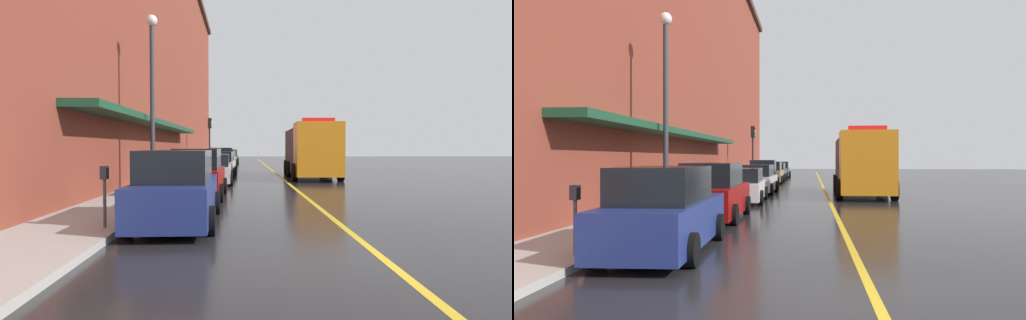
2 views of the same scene
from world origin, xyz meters
The scene contains 18 objects.
ground_plane centered at (0.00, 25.00, 0.00)m, with size 112.00×112.00×0.00m, color #232326.
sidewalk_left centered at (-6.20, 25.00, 0.07)m, with size 2.40×70.00×0.15m, color #ADA8A0.
lane_center_stripe centered at (0.00, 25.00, 0.00)m, with size 0.16×70.00×0.01m, color gold.
brick_building_left centered at (-14.27, 24.00, 9.45)m, with size 14.91×64.00×18.89m.
parked_car_0 centered at (-3.98, 3.59, 0.84)m, with size 2.06×4.81×1.81m.
parked_car_1 centered at (-4.03, 9.08, 0.85)m, with size 1.99×4.65×1.83m.
parked_car_2 centered at (-3.89, 15.05, 0.73)m, with size 2.07×4.51×1.53m.
parked_car_3 centered at (-3.86, 20.77, 0.76)m, with size 2.16×4.64×1.61m.
parked_car_4 centered at (-4.03, 26.15, 0.86)m, with size 2.11×4.45×1.85m.
parked_car_5 centered at (-3.98, 31.46, 0.80)m, with size 2.06×4.20×1.72m.
parked_car_6 centered at (-3.98, 37.24, 0.73)m, with size 2.08×4.22×1.54m.
parked_car_7 centered at (-3.91, 42.77, 0.76)m, with size 2.13×4.41×1.62m.
utility_truck centered at (1.84, 19.61, 1.67)m, with size 3.02×8.65×3.49m.
parking_meter_0 centered at (-5.35, 27.05, 1.06)m, with size 0.14×0.18×1.33m.
parking_meter_1 centered at (-5.35, 2.38, 1.06)m, with size 0.14×0.18×1.33m.
parking_meter_2 centered at (-5.35, 16.77, 1.06)m, with size 0.14×0.18×1.33m.
street_lamp_left centered at (-5.95, 10.16, 4.40)m, with size 0.44×0.44×6.94m.
traffic_light_near centered at (-5.29, 30.69, 3.16)m, with size 0.38×0.36×4.30m.
Camera 2 is at (-0.92, -6.44, 2.00)m, focal length 33.99 mm.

